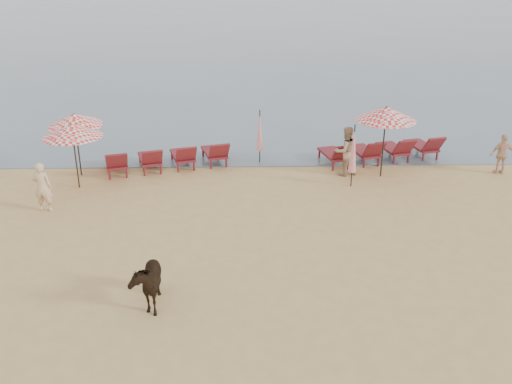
# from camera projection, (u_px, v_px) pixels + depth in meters

# --- Properties ---
(ground) EXTENTS (120.00, 120.00, 0.00)m
(ground) POSITION_uv_depth(u_px,v_px,m) (262.00, 329.00, 12.35)
(ground) COLOR tan
(ground) RESTS_ON ground
(sea) EXTENTS (160.00, 140.00, 0.06)m
(sea) POSITION_uv_depth(u_px,v_px,m) (244.00, 4.00, 85.93)
(sea) COLOR #51606B
(sea) RESTS_ON ground
(lounger_cluster_left) EXTENTS (4.77, 3.01, 0.70)m
(lounger_cluster_left) POSITION_uv_depth(u_px,v_px,m) (167.00, 157.00, 21.16)
(lounger_cluster_left) COLOR maroon
(lounger_cluster_left) RESTS_ON ground
(lounger_cluster_right) EXTENTS (4.80, 2.91, 0.71)m
(lounger_cluster_right) POSITION_uv_depth(u_px,v_px,m) (382.00, 149.00, 21.91)
(lounger_cluster_right) COLOR maroon
(lounger_cluster_right) RESTS_ON ground
(umbrella_open_left_a) EXTENTS (2.00, 2.00, 2.27)m
(umbrella_open_left_a) POSITION_uv_depth(u_px,v_px,m) (72.00, 131.00, 18.90)
(umbrella_open_left_a) COLOR black
(umbrella_open_left_a) RESTS_ON ground
(umbrella_open_left_b) EXTENTS (1.87, 1.91, 2.39)m
(umbrella_open_left_b) POSITION_uv_depth(u_px,v_px,m) (75.00, 120.00, 19.98)
(umbrella_open_left_b) COLOR black
(umbrella_open_left_b) RESTS_ON ground
(umbrella_open_right) EXTENTS (2.13, 2.13, 2.60)m
(umbrella_open_right) POSITION_uv_depth(u_px,v_px,m) (386.00, 114.00, 19.75)
(umbrella_open_right) COLOR black
(umbrella_open_right) RESTS_ON ground
(umbrella_closed_left) EXTENTS (0.25, 0.25, 2.09)m
(umbrella_closed_left) POSITION_uv_depth(u_px,v_px,m) (260.00, 131.00, 21.48)
(umbrella_closed_left) COLOR black
(umbrella_closed_left) RESTS_ON ground
(umbrella_closed_right) EXTENTS (0.27, 0.27, 2.22)m
(umbrella_closed_right) POSITION_uv_depth(u_px,v_px,m) (353.00, 149.00, 19.26)
(umbrella_closed_right) COLOR black
(umbrella_closed_right) RESTS_ON ground
(cow) EXTENTS (0.83, 1.56, 1.26)m
(cow) POSITION_uv_depth(u_px,v_px,m) (146.00, 281.00, 12.97)
(cow) COLOR black
(cow) RESTS_ON ground
(beachgoer_left) EXTENTS (0.60, 0.41, 1.60)m
(beachgoer_left) POSITION_uv_depth(u_px,v_px,m) (42.00, 187.00, 17.65)
(beachgoer_left) COLOR #E0B48C
(beachgoer_left) RESTS_ON ground
(beachgoer_right_a) EXTENTS (1.05, 0.92, 1.81)m
(beachgoer_right_a) POSITION_uv_depth(u_px,v_px,m) (346.00, 151.00, 20.47)
(beachgoer_right_a) COLOR tan
(beachgoer_right_a) RESTS_ON ground
(beachgoer_right_b) EXTENTS (0.88, 0.38, 1.49)m
(beachgoer_right_b) POSITION_uv_depth(u_px,v_px,m) (502.00, 154.00, 20.64)
(beachgoer_right_b) COLOR #D8AA87
(beachgoer_right_b) RESTS_ON ground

